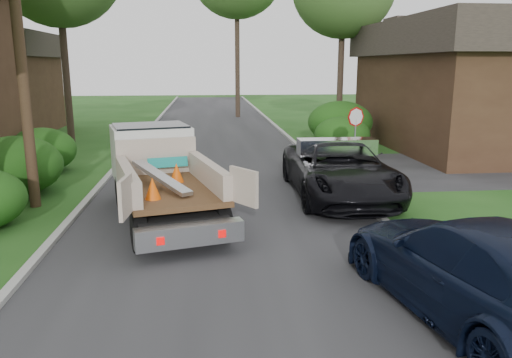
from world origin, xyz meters
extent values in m
plane|color=#1B4714|center=(0.00, 0.00, 0.00)|extent=(120.00, 120.00, 0.00)
cube|color=#28282B|center=(0.00, 10.00, 0.00)|extent=(8.00, 90.00, 0.02)
cube|color=#9E9E99|center=(-4.10, 10.00, 0.06)|extent=(0.20, 90.00, 0.12)
cube|color=#9E9E99|center=(4.10, 10.00, 0.06)|extent=(0.20, 90.00, 0.12)
cylinder|color=slate|center=(5.20, 9.00, 1.00)|extent=(0.06, 0.06, 2.00)
cylinder|color=#B20A0A|center=(5.20, 9.00, 2.10)|extent=(0.71, 0.32, 0.76)
cylinder|color=#382619|center=(-5.50, 5.00, 5.00)|extent=(0.30, 0.30, 10.00)
cube|color=#3B2518|center=(13.00, 14.00, 2.25)|extent=(9.00, 12.00, 4.50)
cube|color=#332B26|center=(13.00, 14.00, 5.30)|extent=(9.72, 12.96, 1.60)
cube|color=#332B26|center=(13.00, 14.00, 6.10)|extent=(9.72, 1.80, 0.20)
ellipsoid|color=#17440F|center=(-6.50, 6.50, 0.94)|extent=(2.86, 2.86, 1.87)
ellipsoid|color=#17440F|center=(-6.80, 10.00, 0.85)|extent=(2.60, 2.60, 1.70)
ellipsoid|color=#17440F|center=(5.80, 13.00, 0.85)|extent=(2.60, 2.60, 1.70)
ellipsoid|color=#17440F|center=(6.50, 16.00, 1.10)|extent=(3.38, 3.38, 2.21)
cylinder|color=#2D2119|center=(-7.50, 17.00, 4.50)|extent=(0.36, 0.36, 9.00)
cylinder|color=#2D2119|center=(7.50, 20.00, 4.25)|extent=(0.36, 0.36, 8.50)
cylinder|color=#2D2119|center=(2.00, 30.00, 5.50)|extent=(0.36, 0.36, 11.00)
cylinder|color=black|center=(-2.97, 4.72, 0.45)|extent=(0.52, 0.95, 0.90)
cylinder|color=black|center=(-1.13, 5.20, 0.45)|extent=(0.52, 0.95, 0.90)
cylinder|color=black|center=(-2.01, 1.04, 0.45)|extent=(0.52, 0.95, 0.90)
cylinder|color=black|center=(-0.17, 1.52, 0.45)|extent=(0.52, 0.95, 0.90)
cube|color=black|center=(-1.59, 3.22, 0.62)|extent=(3.40, 6.12, 0.24)
cube|color=silver|center=(-2.12, 5.25, 1.50)|extent=(2.59, 2.30, 1.55)
cube|color=black|center=(-2.12, 5.25, 2.05)|extent=(2.40, 2.12, 0.55)
cube|color=#472D19|center=(-1.42, 2.54, 1.00)|extent=(3.04, 4.04, 0.12)
cube|color=beige|center=(-1.87, 4.28, 1.55)|extent=(2.16, 0.65, 1.00)
cube|color=beige|center=(-2.39, 2.29, 1.35)|extent=(1.10, 3.36, 0.60)
cube|color=beige|center=(-0.45, 2.79, 1.35)|extent=(1.10, 3.36, 0.60)
cube|color=silver|center=(-0.87, 0.46, 0.55)|extent=(2.32, 0.92, 0.45)
cube|color=#B20505|center=(-1.46, 0.12, 0.55)|extent=(0.17, 0.08, 0.16)
cube|color=#B20505|center=(-0.20, 0.45, 0.55)|extent=(0.17, 0.08, 0.16)
cube|color=beige|center=(-2.12, 0.29, 1.45)|extent=(0.16, 0.90, 0.80)
cube|color=beige|center=(0.30, 0.92, 1.45)|extent=(0.58, 0.79, 0.80)
cube|color=silver|center=(-1.64, 2.59, 1.34)|extent=(1.65, 2.34, 0.46)
cone|color=#F2590A|center=(-1.72, 1.53, 1.31)|extent=(0.44, 0.44, 0.50)
cone|color=#F2590A|center=(-1.28, 3.20, 1.31)|extent=(0.44, 0.44, 0.50)
cube|color=#148C84|center=(-1.57, 4.10, 1.41)|extent=(1.09, 0.37, 0.28)
imported|color=black|center=(3.60, 5.21, 0.87)|extent=(2.99, 6.28, 1.73)
imported|color=black|center=(3.80, -2.50, 0.84)|extent=(3.21, 6.07, 1.68)
camera|label=1|loc=(-0.47, -9.59, 4.04)|focal=35.00mm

